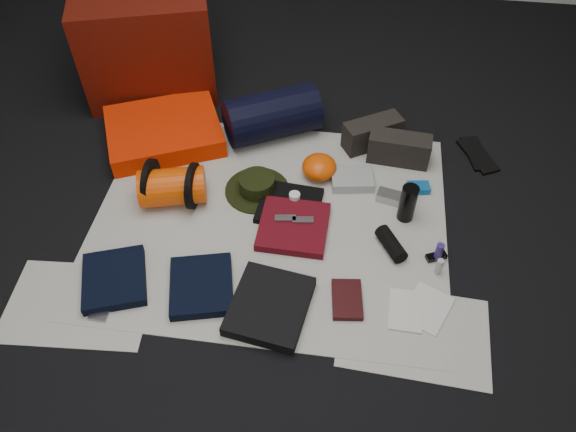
# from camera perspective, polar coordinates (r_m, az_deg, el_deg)

# --- Properties ---
(floor) EXTENTS (4.50, 4.50, 0.02)m
(floor) POSITION_cam_1_polar(r_m,az_deg,el_deg) (2.59, -1.84, -0.59)
(floor) COLOR black
(floor) RESTS_ON ground
(newspaper_mat) EXTENTS (1.60, 1.30, 0.01)m
(newspaper_mat) POSITION_cam_1_polar(r_m,az_deg,el_deg) (2.58, -1.85, -0.40)
(newspaper_mat) COLOR silver
(newspaper_mat) RESTS_ON floor
(newspaper_sheet_front_left) EXTENTS (0.61, 0.44, 0.00)m
(newspaper_sheet_front_left) POSITION_cam_1_polar(r_m,az_deg,el_deg) (2.46, -20.45, -8.34)
(newspaper_sheet_front_left) COLOR silver
(newspaper_sheet_front_left) RESTS_ON floor
(newspaper_sheet_front_right) EXTENTS (0.60, 0.43, 0.00)m
(newspaper_sheet_front_right) POSITION_cam_1_polar(r_m,az_deg,el_deg) (2.29, 12.68, -11.47)
(newspaper_sheet_front_right) COLOR silver
(newspaper_sheet_front_right) RESTS_ON floor
(red_cabinet) EXTENTS (0.82, 0.75, 0.57)m
(red_cabinet) POSITION_cam_1_polar(r_m,az_deg,el_deg) (3.32, -14.13, 17.11)
(red_cabinet) COLOR #540E06
(red_cabinet) RESTS_ON floor
(sleeping_pad) EXTENTS (0.71, 0.66, 0.10)m
(sleeping_pad) POSITION_cam_1_polar(r_m,az_deg,el_deg) (3.01, -12.48, 8.41)
(sleeping_pad) COLOR red
(sleeping_pad) RESTS_ON newspaper_mat
(stuff_sack) EXTENTS (0.34, 0.25, 0.18)m
(stuff_sack) POSITION_cam_1_polar(r_m,az_deg,el_deg) (2.65, -11.65, 2.91)
(stuff_sack) COLOR #DC4303
(stuff_sack) RESTS_ON newspaper_mat
(sack_strap_left) EXTENTS (0.02, 0.22, 0.22)m
(sack_strap_left) POSITION_cam_1_polar(r_m,az_deg,el_deg) (2.67, -13.76, 3.39)
(sack_strap_left) COLOR black
(sack_strap_left) RESTS_ON newspaper_mat
(sack_strap_right) EXTENTS (0.03, 0.22, 0.22)m
(sack_strap_right) POSITION_cam_1_polar(r_m,az_deg,el_deg) (2.61, -9.62, 3.02)
(sack_strap_right) COLOR black
(sack_strap_right) RESTS_ON newspaper_mat
(navy_duffel) EXTENTS (0.54, 0.44, 0.25)m
(navy_duffel) POSITION_cam_1_polar(r_m,az_deg,el_deg) (2.93, -1.63, 10.22)
(navy_duffel) COLOR black
(navy_duffel) RESTS_ON newspaper_mat
(boonie_brim) EXTENTS (0.40, 0.40, 0.01)m
(boonie_brim) POSITION_cam_1_polar(r_m,az_deg,el_deg) (2.70, -3.14, 2.65)
(boonie_brim) COLOR black
(boonie_brim) RESTS_ON newspaper_mat
(boonie_crown) EXTENTS (0.17, 0.17, 0.07)m
(boonie_crown) POSITION_cam_1_polar(r_m,az_deg,el_deg) (2.67, -3.17, 3.27)
(boonie_crown) COLOR black
(boonie_crown) RESTS_ON boonie_brim
(hiking_boot_left) EXTENTS (0.31, 0.25, 0.15)m
(hiking_boot_left) POSITION_cam_1_polar(r_m,az_deg,el_deg) (2.93, 8.57, 8.32)
(hiking_boot_left) COLOR black
(hiking_boot_left) RESTS_ON newspaper_mat
(hiking_boot_right) EXTENTS (0.31, 0.14, 0.15)m
(hiking_boot_right) POSITION_cam_1_polar(r_m,az_deg,el_deg) (2.86, 11.21, 6.72)
(hiking_boot_right) COLOR black
(hiking_boot_right) RESTS_ON newspaper_mat
(flip_flop_left) EXTENTS (0.21, 0.28, 0.01)m
(flip_flop_left) POSITION_cam_1_polar(r_m,az_deg,el_deg) (3.04, 18.70, 5.85)
(flip_flop_left) COLOR black
(flip_flop_left) RESTS_ON floor
(flip_flop_right) EXTENTS (0.15, 0.26, 0.01)m
(flip_flop_right) POSITION_cam_1_polar(r_m,az_deg,el_deg) (3.05, 18.53, 6.04)
(flip_flop_right) COLOR black
(flip_flop_right) RESTS_ON floor
(trousers_navy_a) EXTENTS (0.34, 0.36, 0.05)m
(trousers_navy_a) POSITION_cam_1_polar(r_m,az_deg,el_deg) (2.45, -17.23, -6.15)
(trousers_navy_a) COLOR black
(trousers_navy_a) RESTS_ON newspaper_mat
(trousers_navy_b) EXTENTS (0.32, 0.34, 0.05)m
(trousers_navy_b) POSITION_cam_1_polar(r_m,az_deg,el_deg) (2.35, -8.79, -7.03)
(trousers_navy_b) COLOR black
(trousers_navy_b) RESTS_ON newspaper_mat
(trousers_charcoal) EXTENTS (0.34, 0.38, 0.05)m
(trousers_charcoal) POSITION_cam_1_polar(r_m,az_deg,el_deg) (2.27, -1.87, -9.13)
(trousers_charcoal) COLOR black
(trousers_charcoal) RESTS_ON newspaper_mat
(black_tshirt) EXTENTS (0.30, 0.29, 0.03)m
(black_tshirt) POSITION_cam_1_polar(r_m,az_deg,el_deg) (2.62, 0.15, 1.07)
(black_tshirt) COLOR black
(black_tshirt) RESTS_ON newspaper_mat
(red_shirt) EXTENTS (0.31, 0.31, 0.04)m
(red_shirt) POSITION_cam_1_polar(r_m,az_deg,el_deg) (2.52, 0.56, -1.08)
(red_shirt) COLOR #580913
(red_shirt) RESTS_ON newspaper_mat
(orange_stuff_sack) EXTENTS (0.20, 0.20, 0.11)m
(orange_stuff_sack) POSITION_cam_1_polar(r_m,az_deg,el_deg) (2.74, 3.18, 4.99)
(orange_stuff_sack) COLOR #DC4303
(orange_stuff_sack) RESTS_ON newspaper_mat
(first_aid_pouch) EXTENTS (0.22, 0.18, 0.05)m
(first_aid_pouch) POSITION_cam_1_polar(r_m,az_deg,el_deg) (2.74, 6.52, 3.74)
(first_aid_pouch) COLOR gray
(first_aid_pouch) RESTS_ON newspaper_mat
(water_bottle) EXTENTS (0.09, 0.09, 0.19)m
(water_bottle) POSITION_cam_1_polar(r_m,az_deg,el_deg) (2.57, 12.07, 1.29)
(water_bottle) COLOR black
(water_bottle) RESTS_ON newspaper_mat
(speaker) EXTENTS (0.15, 0.18, 0.07)m
(speaker) POSITION_cam_1_polar(r_m,az_deg,el_deg) (2.48, 10.43, -2.81)
(speaker) COLOR black
(speaker) RESTS_ON newspaper_mat
(compact_camera) EXTENTS (0.12, 0.09, 0.04)m
(compact_camera) POSITION_cam_1_polar(r_m,az_deg,el_deg) (2.69, 10.21, 1.95)
(compact_camera) COLOR #9F9FA3
(compact_camera) RESTS_ON newspaper_mat
(cyan_case) EXTENTS (0.11, 0.08, 0.03)m
(cyan_case) POSITION_cam_1_polar(r_m,az_deg,el_deg) (2.76, 13.10, 2.82)
(cyan_case) COLOR #10569D
(cyan_case) RESTS_ON newspaper_mat
(toiletry_purple) EXTENTS (0.04, 0.04, 0.10)m
(toiletry_purple) POSITION_cam_1_polar(r_m,az_deg,el_deg) (2.48, 15.06, -3.59)
(toiletry_purple) COLOR navy
(toiletry_purple) RESTS_ON newspaper_mat
(toiletry_clear) EXTENTS (0.03, 0.03, 0.08)m
(toiletry_clear) POSITION_cam_1_polar(r_m,az_deg,el_deg) (2.44, 15.10, -4.99)
(toiletry_clear) COLOR #A0A39F
(toiletry_clear) RESTS_ON newspaper_mat
(paperback_book) EXTENTS (0.14, 0.20, 0.03)m
(paperback_book) POSITION_cam_1_polar(r_m,az_deg,el_deg) (2.31, 6.01, -8.43)
(paperback_book) COLOR black
(paperback_book) RESTS_ON newspaper_mat
(map_booklet) EXTENTS (0.14, 0.20, 0.01)m
(map_booklet) POSITION_cam_1_polar(r_m,az_deg,el_deg) (2.33, 11.84, -9.36)
(map_booklet) COLOR beige
(map_booklet) RESTS_ON newspaper_mat
(map_printout) EXTENTS (0.23, 0.25, 0.01)m
(map_printout) POSITION_cam_1_polar(r_m,az_deg,el_deg) (2.36, 13.95, -9.09)
(map_printout) COLOR beige
(map_printout) RESTS_ON newspaper_mat
(sunglasses) EXTENTS (0.10, 0.07, 0.02)m
(sunglasses) POSITION_cam_1_polar(r_m,az_deg,el_deg) (2.51, 14.82, -4.00)
(sunglasses) COLOR black
(sunglasses) RESTS_ON newspaper_mat
(key_cluster) EXTENTS (0.08, 0.08, 0.01)m
(key_cluster) POSITION_cam_1_polar(r_m,az_deg,el_deg) (2.40, -18.54, -9.28)
(key_cluster) COLOR #9F9FA3
(key_cluster) RESTS_ON newspaper_mat
(tape_roll) EXTENTS (0.05, 0.05, 0.04)m
(tape_roll) POSITION_cam_1_polar(r_m,az_deg,el_deg) (2.61, 0.67, 1.98)
(tape_roll) COLOR silver
(tape_roll) RESTS_ON black_tshirt
(energy_bar_a) EXTENTS (0.10, 0.05, 0.01)m
(energy_bar_a) POSITION_cam_1_polar(r_m,az_deg,el_deg) (2.52, -0.28, -0.25)
(energy_bar_a) COLOR #9F9FA3
(energy_bar_a) RESTS_ON red_shirt
(energy_bar_b) EXTENTS (0.10, 0.05, 0.01)m
(energy_bar_b) POSITION_cam_1_polar(r_m,az_deg,el_deg) (2.51, 1.53, -0.43)
(energy_bar_b) COLOR #9F9FA3
(energy_bar_b) RESTS_ON red_shirt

